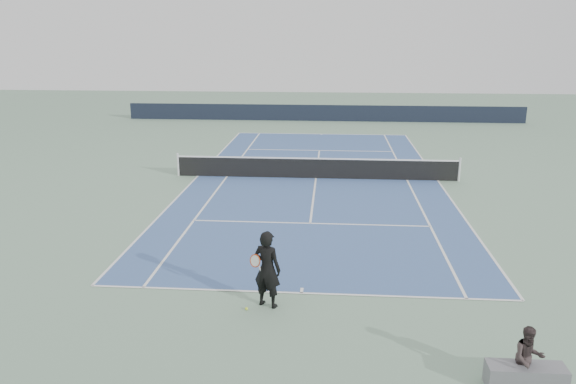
# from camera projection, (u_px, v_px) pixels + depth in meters

# --- Properties ---
(ground) EXTENTS (80.00, 80.00, 0.00)m
(ground) POSITION_uv_depth(u_px,v_px,m) (316.00, 178.00, 25.64)
(ground) COLOR gray
(court_surface) EXTENTS (10.97, 23.77, 0.01)m
(court_surface) POSITION_uv_depth(u_px,v_px,m) (316.00, 178.00, 25.64)
(court_surface) COLOR #3C588E
(court_surface) RESTS_ON ground
(tennis_net) EXTENTS (12.90, 0.10, 1.07)m
(tennis_net) POSITION_uv_depth(u_px,v_px,m) (316.00, 168.00, 25.50)
(tennis_net) COLOR silver
(tennis_net) RESTS_ON ground
(windscreen_far) EXTENTS (30.00, 0.25, 1.20)m
(windscreen_far) POSITION_uv_depth(u_px,v_px,m) (323.00, 113.00, 42.64)
(windscreen_far) COLOR black
(windscreen_far) RESTS_ON ground
(tennis_player) EXTENTS (0.88, 0.75, 1.91)m
(tennis_player) POSITION_uv_depth(u_px,v_px,m) (267.00, 269.00, 13.35)
(tennis_player) COLOR black
(tennis_player) RESTS_ON ground
(tennis_ball) EXTENTS (0.07, 0.07, 0.07)m
(tennis_ball) POSITION_uv_depth(u_px,v_px,m) (247.00, 309.00, 13.38)
(tennis_ball) COLOR #C8E32E
(tennis_ball) RESTS_ON ground
(spectator_bench) EXTENTS (1.45, 0.54, 1.24)m
(spectator_bench) POSITION_uv_depth(u_px,v_px,m) (527.00, 367.00, 10.33)
(spectator_bench) COLOR slate
(spectator_bench) RESTS_ON ground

